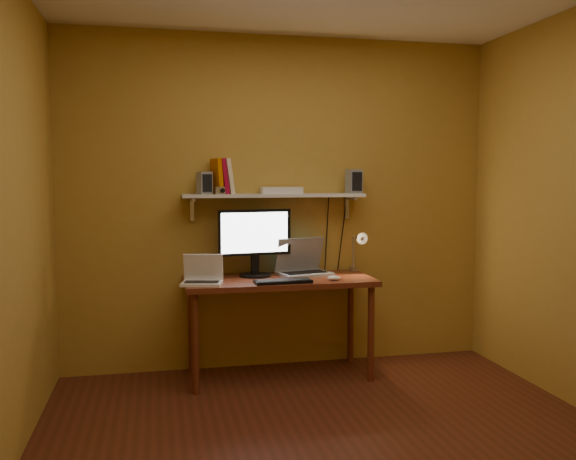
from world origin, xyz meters
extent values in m
cube|color=#582416|center=(0.00, 0.00, -0.01)|extent=(3.40, 3.20, 0.02)
cube|color=#B38836|center=(0.00, 1.61, 1.30)|extent=(3.40, 0.02, 2.60)
cube|color=#B38836|center=(0.00, -1.61, 1.30)|extent=(3.40, 0.02, 2.60)
cube|color=#602717|center=(-0.08, 1.28, 0.73)|extent=(1.40, 0.60, 0.04)
cylinder|color=#602717|center=(-0.72, 1.04, 0.35)|extent=(0.05, 0.05, 0.71)
cylinder|color=#602717|center=(0.56, 1.04, 0.35)|extent=(0.05, 0.05, 0.71)
cylinder|color=#602717|center=(-0.72, 1.52, 0.35)|extent=(0.05, 0.05, 0.71)
cylinder|color=#602717|center=(0.56, 1.52, 0.35)|extent=(0.05, 0.05, 0.71)
cube|color=silver|center=(-0.08, 1.47, 1.36)|extent=(1.40, 0.25, 0.02)
cube|color=silver|center=(-0.70, 1.58, 1.26)|extent=(0.03, 0.03, 0.18)
cube|color=silver|center=(0.54, 1.58, 1.26)|extent=(0.03, 0.03, 0.18)
cylinder|color=black|center=(-0.24, 1.41, 0.76)|extent=(0.27, 0.27, 0.02)
cube|color=black|center=(-0.24, 1.41, 0.85)|extent=(0.06, 0.05, 0.17)
cube|color=black|center=(-0.24, 1.41, 1.09)|extent=(0.56, 0.11, 0.35)
cube|color=white|center=(-0.24, 1.39, 1.09)|extent=(0.52, 0.07, 0.30)
cube|color=gray|center=(0.15, 1.39, 0.76)|extent=(0.44, 0.35, 0.02)
cube|color=black|center=(0.15, 1.39, 0.77)|extent=(0.36, 0.22, 0.00)
cube|color=gray|center=(0.12, 1.49, 0.90)|extent=(0.40, 0.18, 0.26)
cube|color=#142B41|center=(0.12, 1.49, 0.90)|extent=(0.35, 0.15, 0.22)
cube|color=white|center=(-0.66, 1.13, 0.76)|extent=(0.31, 0.25, 0.02)
cube|color=black|center=(-0.66, 1.13, 0.77)|extent=(0.25, 0.16, 0.00)
cube|color=white|center=(-0.64, 1.20, 0.86)|extent=(0.28, 0.11, 0.19)
cube|color=black|center=(-0.64, 1.20, 0.86)|extent=(0.25, 0.09, 0.16)
cube|color=black|center=(-0.09, 1.08, 0.76)|extent=(0.41, 0.15, 0.02)
ellipsoid|color=white|center=(0.30, 1.11, 0.77)|extent=(0.11, 0.09, 0.03)
cube|color=silver|center=(0.58, 1.52, 0.74)|extent=(0.05, 0.06, 0.08)
cylinder|color=silver|center=(0.58, 1.52, 0.89)|extent=(0.02, 0.02, 0.28)
cylinder|color=silver|center=(0.58, 1.44, 1.03)|extent=(0.01, 0.16, 0.01)
cone|color=silver|center=(0.58, 1.36, 1.03)|extent=(0.09, 0.09, 0.09)
sphere|color=#FFE0A5|center=(0.58, 1.34, 1.03)|extent=(0.04, 0.04, 0.04)
cube|color=gray|center=(-0.61, 1.47, 1.46)|extent=(0.12, 0.12, 0.17)
cube|color=gray|center=(0.56, 1.47, 1.47)|extent=(0.12, 0.12, 0.19)
cube|color=#CB6500|center=(-0.51, 1.48, 1.51)|extent=(0.09, 0.19, 0.27)
cube|color=maroon|center=(-0.47, 1.48, 1.51)|extent=(0.10, 0.19, 0.27)
cube|color=beige|center=(-0.44, 1.48, 1.51)|extent=(0.11, 0.19, 0.27)
cube|color=silver|center=(-0.48, 1.41, 1.40)|extent=(0.10, 0.04, 0.06)
cylinder|color=black|center=(-0.48, 1.39, 1.40)|extent=(0.04, 0.02, 0.03)
cube|color=white|center=(-0.02, 1.48, 1.40)|extent=(0.32, 0.22, 0.05)
camera|label=1|loc=(-0.96, -3.12, 1.50)|focal=38.00mm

